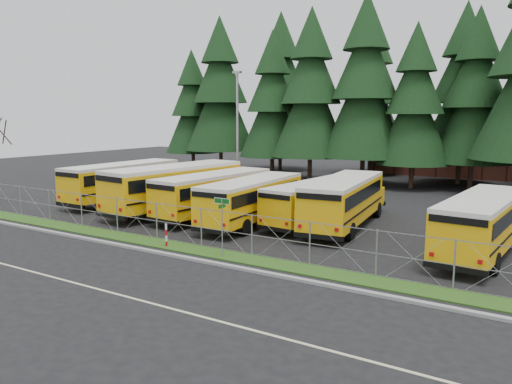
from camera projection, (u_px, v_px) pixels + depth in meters
ground at (229, 245)px, 25.43m from camera, size 120.00×120.00×0.00m
curb at (191, 259)px, 22.82m from camera, size 50.00×0.25×0.12m
grass_verge at (209, 252)px, 24.00m from camera, size 50.00×1.40×0.06m
road_lane_line at (107, 292)px, 18.71m from camera, size 50.00×0.12×0.01m
chainlink_fence at (217, 230)px, 24.44m from camera, size 44.00×0.10×2.00m
brick_building at (479, 148)px, 55.45m from camera, size 22.00×10.00×6.00m
bus_0 at (127, 183)px, 37.88m from camera, size 2.84×11.44×2.99m
bus_2 at (180, 189)px, 34.05m from camera, size 4.32×12.56×3.23m
bus_3 at (218, 195)px, 32.54m from camera, size 3.35×11.06×2.86m
bus_4 at (255, 201)px, 30.36m from camera, size 2.92×10.67×2.77m
bus_5 at (316, 203)px, 30.37m from camera, size 3.16×10.00×2.58m
bus_6 at (345, 203)px, 29.39m from camera, size 3.93×11.45×2.94m
bus_east at (484, 225)px, 23.62m from camera, size 3.37×10.95×2.83m
street_sign at (222, 215)px, 22.90m from camera, size 0.84×0.55×2.81m
striped_bollard at (166, 235)px, 24.98m from camera, size 0.11×0.11×1.20m
light_standard at (238, 128)px, 41.33m from camera, size 0.70×0.35×10.14m
conifer_0 at (192, 110)px, 59.95m from camera, size 6.49×6.49×14.36m
conifer_1 at (220, 95)px, 56.79m from camera, size 7.98×7.98×17.65m
conifer_2 at (272, 105)px, 52.16m from camera, size 6.94×6.94×15.34m
conifer_3 at (311, 96)px, 48.96m from camera, size 7.68×7.68×16.99m
conifer_4 at (365, 90)px, 46.63m from camera, size 8.07×8.07×17.85m
conifer_5 at (415, 106)px, 44.54m from camera, size 6.68×6.68×14.77m
conifer_6 at (475, 99)px, 43.95m from camera, size 7.24×7.24×16.01m
conifer_10 at (281, 92)px, 59.65m from camera, size 8.46×8.46×18.70m
conifer_11 at (372, 97)px, 55.29m from camera, size 7.80×7.80×17.26m
conifer_12 at (463, 94)px, 47.01m from camera, size 7.73×7.73×17.10m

